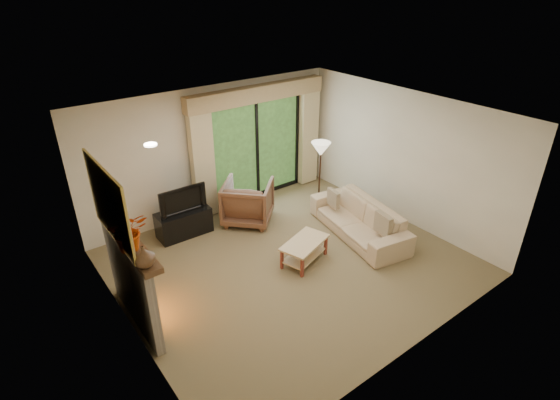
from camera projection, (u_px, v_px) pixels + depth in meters
floor at (290, 262)px, 7.58m from camera, size 5.50×5.50×0.00m
ceiling at (292, 117)px, 6.37m from camera, size 5.50×5.50×0.00m
wall_back at (214, 150)px, 8.74m from camera, size 5.00×0.00×5.00m
wall_front at (421, 272)px, 5.21m from camera, size 5.00×0.00×5.00m
wall_left at (121, 256)px, 5.50m from camera, size 0.00×5.00×5.00m
wall_right at (403, 157)px, 8.44m from camera, size 0.00×5.00×5.00m
fireplace at (132, 283)px, 6.00m from camera, size 0.24×1.70×1.37m
mirror at (109, 204)px, 5.36m from camera, size 0.07×1.45×1.02m
sliding_door at (257, 150)px, 9.33m from camera, size 2.26×0.10×2.16m
curtain_left at (202, 162)px, 8.48m from camera, size 0.45×0.18×2.35m
curtain_right at (308, 134)px, 9.93m from camera, size 0.45×0.18×2.35m
cornice at (258, 94)px, 8.70m from camera, size 3.20×0.24×0.32m
media_console at (184, 223)px, 8.28m from camera, size 1.02×0.47×0.50m
tv at (181, 199)px, 8.04m from camera, size 0.90×0.14×0.52m
armchair at (248, 202)px, 8.65m from camera, size 1.32×1.32×0.86m
sofa at (359, 219)px, 8.25m from camera, size 1.25×2.32×0.64m
pillow_near at (383, 224)px, 7.66m from camera, size 0.17×0.40×0.39m
pillow_far at (333, 198)px, 8.56m from camera, size 0.15×0.35×0.34m
coffee_table at (304, 251)px, 7.52m from camera, size 1.00×0.75×0.40m
floor_lamp at (320, 176)px, 8.99m from camera, size 0.44×0.44×1.47m
vase at (144, 256)px, 5.14m from camera, size 0.28×0.28×0.28m
branches at (128, 231)px, 5.40m from camera, size 0.55×0.50×0.53m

